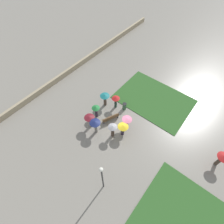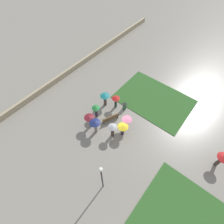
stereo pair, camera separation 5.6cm
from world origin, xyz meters
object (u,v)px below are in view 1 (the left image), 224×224
lamp_post (102,176)px  crowd_person_navy (95,124)px  crowd_person_maroon (90,119)px  crowd_person_red (116,100)px  crowd_person_pink (127,121)px  crowd_person_grey (113,129)px  crowd_person_teal (105,97)px  lone_walker_near_lawn (223,158)px  crowd_person_yellow (123,127)px  park_bench (111,118)px  trash_bin (124,106)px  crowd_person_green (96,109)px

lamp_post → crowd_person_navy: (-3.81, -4.30, -1.51)m
crowd_person_maroon → crowd_person_red: bearing=-20.8°
crowd_person_pink → crowd_person_grey: size_ratio=0.94×
crowd_person_teal → crowd_person_red: bearing=-166.0°
lamp_post → lone_walker_near_lawn: size_ratio=2.45×
crowd_person_navy → crowd_person_teal: bearing=78.7°
crowd_person_yellow → crowd_person_grey: (0.78, -0.73, -0.14)m
crowd_person_navy → lamp_post: bearing=-78.5°
crowd_person_navy → crowd_person_grey: size_ratio=1.03×
crowd_person_maroon → crowd_person_navy: bearing=-113.4°
lamp_post → crowd_person_teal: bearing=-140.7°
crowd_person_navy → lone_walker_near_lawn: (-4.56, 11.42, 0.01)m
park_bench → crowd_person_yellow: (0.59, 2.11, 0.90)m
crowd_person_yellow → crowd_person_grey: size_ratio=0.95×
lamp_post → crowd_person_navy: lamp_post is taller
crowd_person_teal → crowd_person_pink: (1.04, 3.92, -0.06)m
trash_bin → crowd_person_grey: bearing=17.8°
crowd_person_yellow → crowd_person_grey: crowd_person_grey is taller
lamp_post → crowd_person_red: size_ratio=2.59×
park_bench → trash_bin: (-2.34, 0.19, -0.00)m
crowd_person_teal → lone_walker_near_lawn: lone_walker_near_lawn is taller
lamp_post → lone_walker_near_lawn: bearing=139.6°
crowd_person_pink → crowd_person_green: bearing=-144.0°
crowd_person_teal → crowd_person_grey: crowd_person_grey is taller
trash_bin → crowd_person_teal: crowd_person_teal is taller
trash_bin → crowd_person_maroon: crowd_person_maroon is taller
crowd_person_red → crowd_person_pink: (1.56, 2.72, -0.09)m
crowd_person_maroon → crowd_person_red: (-3.90, 0.45, -0.04)m
crowd_person_pink → lone_walker_near_lawn: (-2.07, 9.20, 0.20)m
lamp_post → park_bench: bearing=-146.1°
crowd_person_teal → crowd_person_maroon: bearing=93.2°
crowd_person_red → crowd_person_yellow: bearing=161.2°
crowd_person_teal → crowd_person_navy: bearing=106.4°
lamp_post → crowd_person_navy: size_ratio=2.39×
trash_bin → crowd_person_navy: 4.60m
crowd_person_grey → crowd_person_navy: bearing=39.7°
crowd_person_red → lamp_post: bearing=143.4°
crowd_person_pink → crowd_person_yellow: bearing=-56.6°
trash_bin → park_bench: bearing=-4.6°
crowd_person_teal → crowd_person_pink: size_ratio=1.01×
trash_bin → crowd_person_yellow: size_ratio=0.53×
crowd_person_navy → crowd_person_grey: (-0.76, 1.69, -0.19)m
lamp_post → lone_walker_near_lawn: (-8.37, 7.11, -1.50)m
crowd_person_navy → crowd_person_red: crowd_person_navy is taller
crowd_person_navy → crowd_person_green: (-1.57, -1.34, -0.13)m
crowd_person_maroon → crowd_person_yellow: bearing=-81.8°
trash_bin → crowd_person_navy: size_ratio=0.49×
crowd_person_teal → lamp_post: bearing=119.9°
crowd_person_grey → crowd_person_green: 3.13m
crowd_person_navy → crowd_person_green: bearing=93.4°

